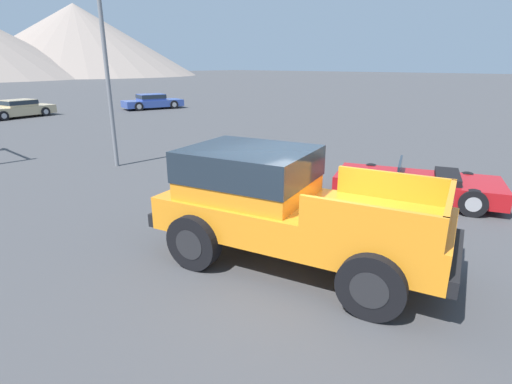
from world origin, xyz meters
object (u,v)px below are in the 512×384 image
object	(u,v)px
orange_pickup_truck	(279,199)
street_lamp_post	(102,26)
red_convertible_car	(417,185)
parked_car_tan	(18,108)
parked_car_blue	(152,101)

from	to	relation	value
orange_pickup_truck	street_lamp_post	bearing A→B (deg)	65.26
orange_pickup_truck	street_lamp_post	distance (m)	9.35
red_convertible_car	parked_car_tan	xyz separation A→B (m)	(-0.99, 26.08, 0.19)
parked_car_blue	orange_pickup_truck	bearing A→B (deg)	-14.38
parked_car_blue	parked_car_tan	xyz separation A→B (m)	(-8.99, 2.10, -0.01)
parked_car_blue	red_convertible_car	bearing A→B (deg)	-3.70
orange_pickup_truck	parked_car_blue	xyz separation A→B (m)	(13.04, 23.41, -0.55)
orange_pickup_truck	street_lamp_post	world-z (taller)	street_lamp_post
red_convertible_car	parked_car_blue	xyz separation A→B (m)	(7.99, 23.98, 0.19)
parked_car_blue	street_lamp_post	xyz separation A→B (m)	(-11.44, -14.85, 3.96)
orange_pickup_truck	street_lamp_post	xyz separation A→B (m)	(1.60, 8.56, 3.41)
orange_pickup_truck	red_convertible_car	xyz separation A→B (m)	(5.05, -0.57, -0.75)
parked_car_blue	street_lamp_post	distance (m)	19.16
parked_car_tan	orange_pickup_truck	bearing A→B (deg)	161.06
red_convertible_car	parked_car_tan	bearing A→B (deg)	71.83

